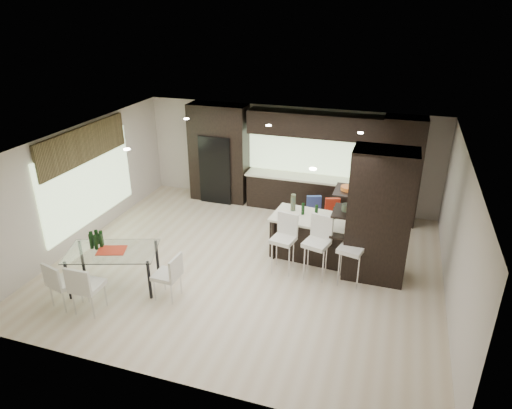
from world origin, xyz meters
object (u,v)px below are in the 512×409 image
(chair_near, at_px, (88,289))
(chair_far, at_px, (65,285))
(stool_mid, at_px, (316,254))
(stool_left, at_px, (283,250))
(stool_right, at_px, (350,260))
(dining_table, at_px, (114,269))
(floor_vase, at_px, (292,221))
(chair_end, at_px, (167,278))
(kitchen_island, at_px, (323,238))
(bench, at_px, (324,223))

(chair_near, distance_m, chair_far, 0.53)
(chair_near, bearing_deg, stool_mid, 31.83)
(stool_left, relative_size, chair_near, 1.10)
(stool_right, bearing_deg, dining_table, -146.86)
(stool_left, distance_m, floor_vase, 1.05)
(stool_mid, height_order, chair_far, stool_mid)
(stool_right, bearing_deg, chair_end, -140.60)
(stool_mid, distance_m, floor_vase, 1.29)
(kitchen_island, xyz_separation_m, floor_vase, (-0.74, 0.23, 0.19))
(kitchen_island, distance_m, chair_far, 5.26)
(dining_table, bearing_deg, chair_near, -108.54)
(stool_left, relative_size, bench, 0.77)
(bench, bearing_deg, stool_left, -123.77)
(dining_table, bearing_deg, bench, 27.06)
(kitchen_island, relative_size, stool_left, 2.20)
(dining_table, xyz_separation_m, chair_near, (0.00, -0.80, 0.05))
(stool_mid, distance_m, chair_far, 4.82)
(stool_mid, xyz_separation_m, chair_near, (-3.67, -2.37, -0.07))
(chair_near, bearing_deg, chair_end, 33.89)
(kitchen_island, relative_size, chair_end, 2.64)
(floor_vase, distance_m, chair_far, 4.85)
(chair_near, xyz_separation_m, chair_far, (-0.53, 0.02, -0.03))
(kitchen_island, relative_size, stool_right, 2.13)
(bench, bearing_deg, chair_end, -142.79)
(stool_right, distance_m, chair_near, 4.96)
(stool_mid, relative_size, bench, 0.81)
(dining_table, height_order, chair_far, chair_far)
(bench, height_order, chair_end, chair_end)
(stool_left, distance_m, dining_table, 3.38)
(kitchen_island, height_order, stool_right, stool_right)
(floor_vase, relative_size, chair_end, 1.55)
(stool_right, distance_m, chair_end, 3.57)
(kitchen_island, relative_size, stool_mid, 2.11)
(stool_left, bearing_deg, kitchen_island, 60.23)
(kitchen_island, relative_size, chair_near, 2.43)
(kitchen_island, height_order, stool_mid, stool_mid)
(stool_left, height_order, chair_far, stool_left)
(kitchen_island, distance_m, stool_left, 1.06)
(stool_mid, bearing_deg, dining_table, -142.29)
(stool_mid, distance_m, stool_right, 0.69)
(stool_mid, bearing_deg, floor_vase, 140.08)
(chair_end, bearing_deg, stool_left, -47.59)
(kitchen_island, xyz_separation_m, chair_near, (-3.67, -3.18, -0.01))
(dining_table, bearing_deg, stool_left, 9.26)
(stool_right, distance_m, floor_vase, 1.78)
(dining_table, xyz_separation_m, chair_far, (-0.53, -0.79, 0.03))
(dining_table, relative_size, chair_end, 1.99)
(stool_mid, xyz_separation_m, floor_vase, (-0.74, 1.05, 0.13))
(chair_end, bearing_deg, dining_table, 91.76)
(stool_left, xyz_separation_m, stool_mid, (0.69, -0.01, 0.02))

